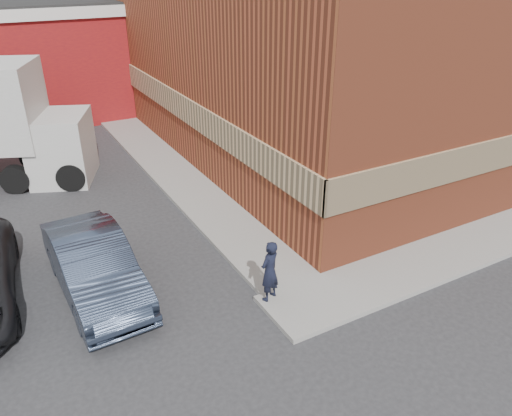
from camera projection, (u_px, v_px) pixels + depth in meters
ground at (271, 294)px, 12.41m from camera, size 90.00×90.00×0.00m
brick_building at (337, 31)px, 20.99m from camera, size 14.25×18.25×9.36m
sidewalk_south at (501, 234)px, 14.95m from camera, size 16.00×1.80×0.12m
sidewalk_west at (168, 168)px, 19.65m from camera, size 1.80×18.00×0.12m
man at (270, 271)px, 11.72m from camera, size 0.67×0.57×1.57m
sedan at (95, 266)px, 12.14m from camera, size 1.81×4.73×1.54m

